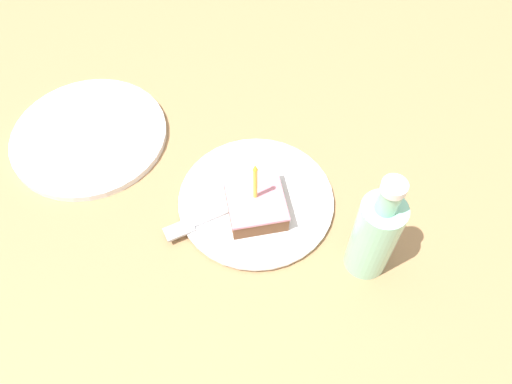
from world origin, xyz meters
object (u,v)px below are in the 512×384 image
at_px(plate, 256,200).
at_px(side_plate, 89,136).
at_px(fork, 210,217).
at_px(bottle, 375,235).
at_px(cake_slice, 255,202).

bearing_deg(plate, side_plate, 144.33).
bearing_deg(side_plate, fork, -48.81).
height_order(fork, bottle, bottle).
xyz_separation_m(plate, cake_slice, (-0.00, -0.02, 0.02)).
xyz_separation_m(fork, side_plate, (-0.18, 0.21, -0.01)).
bearing_deg(bottle, fork, 153.02).
relative_size(bottle, side_plate, 0.75).
distance_m(fork, side_plate, 0.28).
bearing_deg(cake_slice, bottle, -38.38).
distance_m(fork, bottle, 0.25).
relative_size(fork, bottle, 0.85).
bearing_deg(bottle, plate, 136.31).
height_order(plate, bottle, bottle).
relative_size(cake_slice, side_plate, 0.42).
distance_m(cake_slice, bottle, 0.19).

